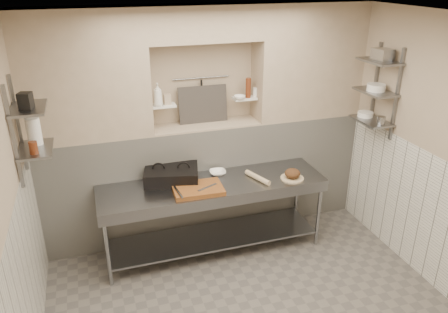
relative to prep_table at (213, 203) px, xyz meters
name	(u,v)px	position (x,y,z in m)	size (l,w,h in m)	color
ceiling	(267,14)	(0.08, -1.18, 2.21)	(4.00, 3.90, 0.10)	silver
wall_back	(200,120)	(0.08, 0.82, 0.76)	(4.00, 0.10, 2.80)	tan
backwall_lower	(206,178)	(0.08, 0.57, 0.06)	(4.00, 0.40, 1.40)	silver
alcove_sill	(206,125)	(0.08, 0.57, 0.77)	(1.30, 0.40, 0.02)	tan
backwall_pillar_left	(84,76)	(-1.25, 0.57, 1.46)	(1.35, 0.40, 1.40)	tan
backwall_pillar_right	(308,61)	(1.40, 0.57, 1.46)	(1.35, 0.40, 1.40)	tan
backwall_header	(204,23)	(0.08, 0.57, 1.96)	(1.30, 0.40, 0.40)	tan
wainscot_left	(26,304)	(-1.91, -1.18, 0.06)	(0.02, 3.90, 1.40)	silver
wainscot_right	(433,222)	(2.07, -1.18, 0.06)	(0.02, 3.90, 1.40)	silver
alcove_shelf_left	(163,106)	(-0.42, 0.57, 1.06)	(0.28, 0.16, 0.03)	white
alcove_shelf_right	(245,98)	(0.58, 0.57, 1.06)	(0.28, 0.16, 0.03)	white
utensil_rail	(201,78)	(0.08, 0.74, 1.31)	(0.02, 0.02, 0.70)	gray
hanging_steel	(202,92)	(0.08, 0.72, 1.14)	(0.02, 0.02, 0.30)	black
splash_panel	(203,104)	(0.08, 0.67, 1.00)	(0.60, 0.02, 0.45)	#383330
shelf_rail_left_a	(18,124)	(-1.90, 0.07, 1.16)	(0.03, 0.03, 0.95)	slate
shelf_rail_left_b	(13,138)	(-1.90, -0.33, 1.16)	(0.03, 0.03, 0.95)	slate
wall_shelf_left_lower	(36,149)	(-1.76, -0.13, 0.96)	(0.30, 0.50, 0.03)	slate
wall_shelf_left_upper	(28,108)	(-1.76, -0.13, 1.36)	(0.30, 0.50, 0.03)	slate
shelf_rail_right_a	(375,87)	(2.05, 0.07, 1.21)	(0.03, 0.03, 1.05)	slate
shelf_rail_right_b	(397,95)	(2.05, -0.33, 1.21)	(0.03, 0.03, 1.05)	slate
wall_shelf_right_lower	(371,121)	(1.92, -0.13, 0.86)	(0.30, 0.50, 0.03)	slate
wall_shelf_right_mid	(376,92)	(1.92, -0.13, 1.21)	(0.30, 0.50, 0.03)	slate
wall_shelf_right_upper	(380,61)	(1.92, -0.13, 1.56)	(0.30, 0.50, 0.03)	slate
prep_table	(213,203)	(0.00, 0.00, 0.00)	(2.60, 0.70, 0.90)	gray
panini_press	(171,175)	(-0.44, 0.21, 0.34)	(0.69, 0.56, 0.16)	black
cutting_board	(198,189)	(-0.21, -0.12, 0.28)	(0.54, 0.38, 0.05)	brown
knife_blade	(207,187)	(-0.11, -0.15, 0.31)	(0.26, 0.03, 0.01)	gray
tongs	(178,192)	(-0.44, -0.18, 0.32)	(0.02, 0.02, 0.27)	gray
mixing_bowl	(218,173)	(0.12, 0.22, 0.28)	(0.19, 0.19, 0.05)	white
rolling_pin	(258,178)	(0.52, -0.06, 0.29)	(0.06, 0.06, 0.39)	#C1AE89
bread_board	(292,178)	(0.91, -0.16, 0.27)	(0.27, 0.27, 0.02)	#C1AE89
bread_loaf	(292,173)	(0.91, -0.16, 0.33)	(0.18, 0.18, 0.11)	#4C2D19
bottle_soap	(158,95)	(-0.49, 0.53, 1.20)	(0.10, 0.10, 0.26)	white
jar_alcove	(167,99)	(-0.37, 0.56, 1.13)	(0.08, 0.08, 0.12)	tan
bowl_alcove	(240,97)	(0.49, 0.51, 1.09)	(0.14, 0.14, 0.04)	white
condiment_a	(248,88)	(0.61, 0.55, 1.19)	(0.06, 0.06, 0.24)	#582511
condiment_b	(248,87)	(0.63, 0.59, 1.18)	(0.06, 0.06, 0.23)	#582511
condiment_c	(255,92)	(0.71, 0.58, 1.12)	(0.06, 0.06, 0.11)	white
jug_left	(34,131)	(-1.76, -0.03, 1.10)	(0.13, 0.13, 0.26)	white
jar_left	(33,148)	(-1.76, -0.27, 1.03)	(0.08, 0.08, 0.11)	#582511
box_left_upper	(26,101)	(-1.76, -0.21, 1.45)	(0.11, 0.11, 0.15)	black
bowl_right	(365,114)	(1.92, 0.00, 0.90)	(0.19, 0.19, 0.06)	white
canister_right	(381,120)	(1.92, -0.31, 0.92)	(0.09, 0.09, 0.09)	gray
bowl_right_mid	(376,87)	(1.92, -0.13, 1.26)	(0.21, 0.21, 0.08)	white
basket_right	(383,55)	(1.92, -0.16, 1.64)	(0.17, 0.21, 0.13)	gray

